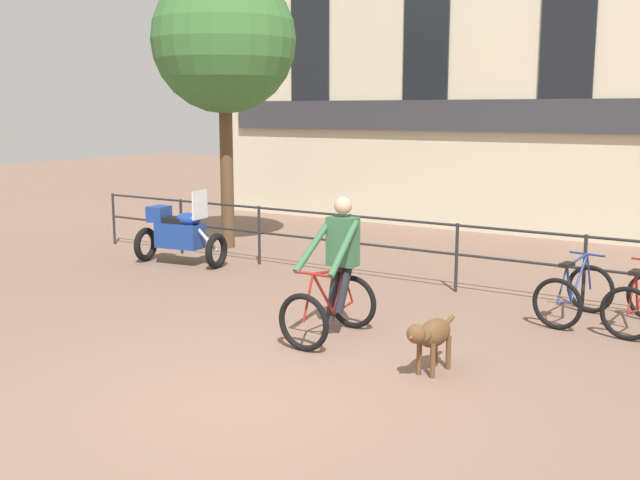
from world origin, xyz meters
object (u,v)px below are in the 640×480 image
Objects in this scene: parked_motorcycle at (179,234)px; parked_bicycle_mid_left at (640,303)px; parked_bicycle_near_lamp at (574,294)px; cyclist_with_bike at (335,275)px; dog at (431,335)px.

parked_bicycle_mid_left is (7.66, 0.13, -0.20)m from parked_motorcycle.
parked_bicycle_near_lamp is at bearing 5.72° from parked_bicycle_mid_left.
cyclist_with_bike reaches higher than dog.
parked_bicycle_mid_left reaches higher than dog.
parked_bicycle_near_lamp is (6.85, 0.13, -0.20)m from parked_motorcycle.
dog is 3.24m from parked_bicycle_mid_left.
cyclist_with_bike is at bearing 53.74° from parked_bicycle_near_lamp.
parked_motorcycle reaches higher than dog.
parked_bicycle_mid_left is (1.54, 2.85, -0.06)m from dog.
parked_bicycle_near_lamp is 1.02× the size of parked_bicycle_mid_left.
dog is 0.55× the size of parked_motorcycle.
parked_bicycle_near_lamp is 0.81m from parked_bicycle_mid_left.
parked_bicycle_mid_left is at bearing -171.34° from parked_bicycle_near_lamp.
parked_motorcycle reaches higher than parked_bicycle_near_lamp.
parked_bicycle_near_lamp and parked_bicycle_mid_left have the same top height.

